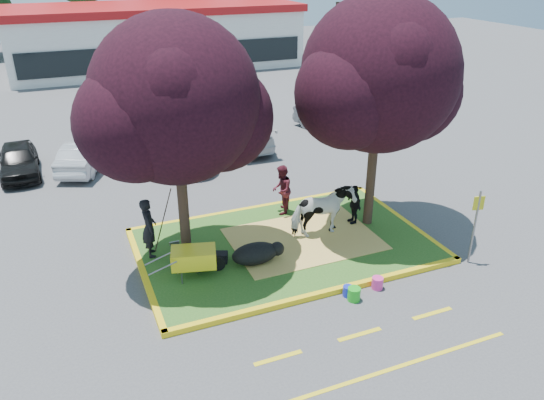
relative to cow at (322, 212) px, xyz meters
name	(u,v)px	position (x,y,z in m)	size (l,w,h in m)	color
ground	(285,247)	(-1.20, -0.02, -0.93)	(90.00, 90.00, 0.00)	#424244
median_island	(285,245)	(-1.20, -0.02, -0.85)	(8.00, 5.00, 0.15)	#27571B
curb_near	(326,293)	(-1.20, -2.60, -0.85)	(8.30, 0.16, 0.15)	yellow
curb_far	(254,209)	(-1.20, 2.56, -0.85)	(8.30, 0.16, 0.15)	yellow
curb_left	(144,275)	(-5.28, -0.02, -0.85)	(0.16, 5.30, 0.15)	yellow
curb_right	(402,220)	(2.88, -0.02, -0.85)	(0.16, 5.30, 0.15)	yellow
straw_bedding	(304,239)	(-0.60, -0.02, -0.77)	(4.20, 3.00, 0.01)	#EAC860
tree_purple_left	(176,108)	(-3.98, 0.36, 3.43)	(5.06, 4.20, 6.51)	black
tree_purple_right	(380,81)	(1.72, 0.16, 3.63)	(5.30, 4.40, 6.82)	black
fire_lane_stripe_a	(278,358)	(-3.20, -4.22, -0.92)	(1.10, 0.12, 0.01)	yellow
fire_lane_stripe_b	(360,334)	(-1.20, -4.22, -0.92)	(1.10, 0.12, 0.01)	yellow
fire_lane_stripe_c	(432,313)	(0.80, -4.22, -0.92)	(1.10, 0.12, 0.01)	yellow
fire_lane_long	(390,370)	(-1.20, -5.42, -0.92)	(6.00, 0.10, 0.01)	yellow
retail_building	(156,35)	(0.80, 27.97, 1.32)	(20.40, 8.40, 4.40)	silver
cow	(322,212)	(0.00, 0.00, 0.00)	(0.84, 1.84, 1.55)	white
calf	(255,254)	(-2.38, -0.69, -0.49)	(1.30, 0.74, 0.56)	black
handler	(149,228)	(-4.90, 0.81, 0.07)	(0.62, 0.41, 1.70)	black
visitor_a	(282,190)	(-0.51, 1.83, 0.03)	(0.78, 0.61, 1.61)	#4A1521
visitor_b	(354,204)	(1.28, 0.35, -0.15)	(0.74, 0.31, 1.26)	black
wheelbarrow	(194,258)	(-4.04, -0.68, -0.24)	(2.05, 0.95, 0.77)	black
gear_bag_dark	(218,257)	(-3.31, -0.26, -0.64)	(0.54, 0.29, 0.27)	black
gear_bag_green	(201,265)	(-3.81, -0.44, -0.66)	(0.43, 0.27, 0.23)	black
sign_post	(476,220)	(3.17, -2.72, 0.39)	(0.30, 0.09, 2.17)	slate
bucket_green	(354,294)	(-0.66, -3.03, -0.75)	(0.32, 0.32, 0.34)	green
bucket_pink	(377,283)	(0.15, -2.82, -0.77)	(0.29, 0.29, 0.31)	#E63392
bucket_blue	(348,291)	(-0.71, -2.82, -0.79)	(0.26, 0.26, 0.28)	#182AC4
car_black	(19,160)	(-8.38, 8.94, -0.33)	(1.41, 3.50, 1.19)	black
car_silver	(85,155)	(-5.98, 8.59, -0.34)	(1.25, 3.58, 1.18)	#B0B3B9
car_red	(189,143)	(-1.92, 8.10, -0.22)	(2.34, 5.09, 1.41)	maroon
car_white	(242,131)	(0.66, 8.88, -0.27)	(1.84, 4.53, 1.31)	silver
car_grey	(333,118)	(5.26, 9.07, -0.25)	(1.43, 4.09, 1.35)	#52555A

